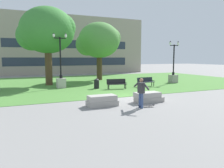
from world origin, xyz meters
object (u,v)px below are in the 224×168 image
(concrete_block_left, at_px, (148,97))
(park_bench_near_right, at_px, (146,81))
(person_skateboarder, at_px, (141,91))
(skateboard, at_px, (146,106))
(concrete_block_center, at_px, (102,101))
(trash_bin, at_px, (97,83))
(lamp_post_left, at_px, (61,77))
(park_bench_near_left, at_px, (117,83))
(lamp_post_right, at_px, (173,74))

(concrete_block_left, bearing_deg, park_bench_near_right, 58.84)
(person_skateboarder, distance_m, skateboard, 0.97)
(concrete_block_left, bearing_deg, concrete_block_center, 177.99)
(concrete_block_left, height_order, trash_bin, trash_bin)
(concrete_block_left, height_order, lamp_post_left, lamp_post_left)
(skateboard, xyz_separation_m, park_bench_near_right, (4.89, 7.77, 0.45))
(skateboard, relative_size, trash_bin, 1.08)
(concrete_block_center, xyz_separation_m, park_bench_near_left, (3.77, 6.08, 0.23))
(person_skateboarder, distance_m, park_bench_near_right, 9.43)
(park_bench_near_right, distance_m, lamp_post_right, 4.99)
(concrete_block_center, distance_m, concrete_block_left, 3.16)
(lamp_post_right, bearing_deg, park_bench_near_left, -166.42)
(lamp_post_right, bearing_deg, concrete_block_center, -145.82)
(park_bench_near_left, relative_size, park_bench_near_right, 1.02)
(park_bench_near_right, height_order, lamp_post_left, lamp_post_left)
(park_bench_near_left, bearing_deg, person_skateboarder, -104.52)
(concrete_block_left, bearing_deg, trash_bin, 98.04)
(concrete_block_center, bearing_deg, park_bench_near_right, 42.07)
(park_bench_near_left, bearing_deg, trash_bin, 150.13)
(concrete_block_center, relative_size, lamp_post_right, 0.38)
(trash_bin, bearing_deg, park_bench_near_right, -6.79)
(concrete_block_left, distance_m, skateboard, 1.58)
(concrete_block_center, height_order, trash_bin, trash_bin)
(person_skateboarder, xyz_separation_m, park_bench_near_left, (1.93, 7.47, -0.44))
(person_skateboarder, height_order, lamp_post_left, lamp_post_left)
(park_bench_near_left, relative_size, lamp_post_right, 0.39)
(park_bench_near_right, bearing_deg, trash_bin, 173.21)
(park_bench_near_left, distance_m, park_bench_near_right, 3.35)
(skateboard, bearing_deg, lamp_post_left, 106.17)
(person_skateboarder, height_order, park_bench_near_left, person_skateboarder)
(person_skateboarder, relative_size, park_bench_near_left, 0.92)
(lamp_post_left, relative_size, trash_bin, 5.36)
(concrete_block_left, bearing_deg, park_bench_near_left, 84.37)
(lamp_post_right, bearing_deg, person_skateboarder, -136.67)
(concrete_block_left, height_order, skateboard, concrete_block_left)
(park_bench_near_left, bearing_deg, lamp_post_left, 148.24)
(park_bench_near_left, bearing_deg, concrete_block_center, -121.81)
(concrete_block_center, distance_m, lamp_post_right, 14.29)
(person_skateboarder, relative_size, skateboard, 1.65)
(concrete_block_left, distance_m, trash_bin, 7.19)
(lamp_post_left, xyz_separation_m, trash_bin, (2.90, -1.87, -0.56))
(lamp_post_left, bearing_deg, person_skateboarder, -75.87)
(lamp_post_right, bearing_deg, concrete_block_left, -136.77)
(concrete_block_center, xyz_separation_m, trash_bin, (2.15, 7.01, 0.20))
(park_bench_near_right, xyz_separation_m, lamp_post_right, (4.71, 1.61, 0.45))
(park_bench_near_left, xyz_separation_m, lamp_post_right, (8.04, 1.94, 0.45))
(trash_bin, bearing_deg, lamp_post_left, 147.22)
(park_bench_near_right, relative_size, lamp_post_left, 0.36)
(skateboard, xyz_separation_m, trash_bin, (-0.06, 8.36, 0.42))
(concrete_block_left, height_order, person_skateboarder, person_skateboarder)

